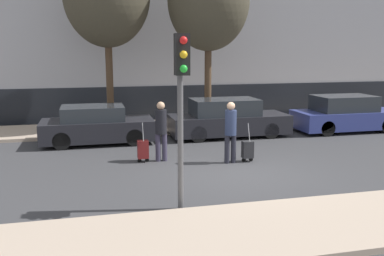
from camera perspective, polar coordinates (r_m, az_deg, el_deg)
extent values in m
plane|color=#38383A|center=(11.79, 6.31, -5.93)|extent=(80.00, 80.00, 0.00)
cube|color=tan|center=(8.55, 15.10, -12.36)|extent=(28.00, 2.50, 0.12)
cube|color=tan|center=(18.33, -1.15, 0.30)|extent=(28.00, 3.00, 0.12)
cube|color=gray|center=(21.66, -3.35, 16.47)|extent=(28.00, 2.76, 11.12)
cube|color=black|center=(20.33, -2.49, 3.42)|extent=(27.44, 0.06, 1.60)
cube|color=black|center=(15.56, -12.43, -0.20)|extent=(3.91, 1.74, 0.70)
cube|color=#23282D|center=(15.45, -13.10, 1.96)|extent=(2.15, 1.53, 0.50)
cylinder|color=black|center=(14.90, -7.66, -1.27)|extent=(0.60, 0.18, 0.60)
cylinder|color=black|center=(16.42, -8.24, -0.18)|extent=(0.60, 0.18, 0.60)
cylinder|color=black|center=(14.86, -17.01, -1.68)|extent=(0.60, 0.18, 0.60)
cylinder|color=black|center=(16.38, -16.72, -0.55)|extent=(0.60, 0.18, 0.60)
cube|color=black|center=(16.41, 4.93, 0.57)|extent=(4.52, 1.71, 0.70)
cube|color=#23282D|center=(16.25, 4.36, 2.81)|extent=(2.49, 1.50, 0.61)
cylinder|color=black|center=(16.25, 10.47, -0.36)|extent=(0.60, 0.18, 0.60)
cylinder|color=black|center=(17.63, 8.45, 0.56)|extent=(0.60, 0.18, 0.60)
cylinder|color=black|center=(15.33, 0.86, -0.84)|extent=(0.60, 0.18, 0.60)
cylinder|color=black|center=(16.78, -0.45, 0.17)|extent=(0.60, 0.18, 0.60)
cube|color=navy|center=(18.52, 19.91, 1.12)|extent=(4.29, 1.73, 0.70)
cube|color=#23282D|center=(18.33, 19.59, 3.13)|extent=(2.36, 1.52, 0.62)
cylinder|color=black|center=(19.93, 21.84, 1.06)|extent=(0.60, 0.18, 0.60)
cylinder|color=black|center=(17.20, 17.59, -0.08)|extent=(0.60, 0.18, 0.60)
cylinder|color=black|center=(18.52, 15.12, 0.79)|extent=(0.60, 0.18, 0.60)
cylinder|color=#383347|center=(12.81, -4.56, -2.62)|extent=(0.15, 0.15, 0.83)
cylinder|color=#383347|center=(12.85, -3.68, -2.57)|extent=(0.15, 0.15, 0.83)
cylinder|color=black|center=(12.68, -4.16, 0.84)|extent=(0.34, 0.34, 0.73)
sphere|color=tan|center=(12.60, -4.19, 2.99)|extent=(0.24, 0.24, 0.24)
cube|color=maroon|center=(12.76, -6.55, -2.85)|extent=(0.32, 0.24, 0.54)
cylinder|color=black|center=(12.83, -7.02, -4.30)|extent=(0.12, 0.03, 0.12)
cylinder|color=black|center=(12.85, -6.02, -4.25)|extent=(0.12, 0.03, 0.12)
cylinder|color=gray|center=(12.57, -6.56, -0.52)|extent=(0.02, 0.19, 0.53)
cylinder|color=#23232D|center=(12.67, 5.55, -2.77)|extent=(0.15, 0.15, 0.84)
cylinder|color=#23232D|center=(12.60, 4.69, -2.83)|extent=(0.15, 0.15, 0.84)
cylinder|color=#283351|center=(12.47, 5.18, 0.72)|extent=(0.34, 0.34, 0.73)
sphere|color=tan|center=(12.40, 5.22, 2.93)|extent=(0.24, 0.24, 0.24)
cube|color=#262628|center=(12.84, 7.42, -2.86)|extent=(0.32, 0.24, 0.50)
cylinder|color=black|center=(12.88, 6.92, -4.24)|extent=(0.12, 0.03, 0.12)
cylinder|color=black|center=(12.96, 7.85, -4.17)|extent=(0.12, 0.03, 0.12)
cylinder|color=gray|center=(12.66, 7.60, -0.61)|extent=(0.02, 0.19, 0.53)
cylinder|color=#515154|center=(8.68, -1.57, 0.44)|extent=(0.12, 0.12, 3.62)
cube|color=black|center=(8.37, -1.36, 9.78)|extent=(0.28, 0.24, 0.80)
sphere|color=red|center=(8.23, -1.14, 11.62)|extent=(0.15, 0.15, 0.15)
sphere|color=gold|center=(8.23, -1.13, 9.76)|extent=(0.15, 0.15, 0.15)
sphere|color=green|center=(8.23, -1.12, 7.91)|extent=(0.15, 0.15, 0.15)
torus|color=black|center=(19.46, 8.22, 2.05)|extent=(0.72, 0.06, 0.72)
torus|color=black|center=(19.10, 5.29, 1.95)|extent=(0.72, 0.06, 0.72)
cylinder|color=maroon|center=(19.25, 6.78, 2.58)|extent=(1.00, 0.05, 0.05)
cylinder|color=maroon|center=(19.16, 6.26, 3.16)|extent=(0.04, 0.04, 0.40)
cylinder|color=#4C3826|center=(17.47, 2.14, 5.92)|extent=(0.28, 0.28, 3.59)
ellipsoid|color=#423D2D|center=(17.51, 2.21, 16.68)|extent=(3.23, 3.23, 3.95)
cylinder|color=#4C3826|center=(17.54, -10.91, 6.01)|extent=(0.28, 0.28, 3.75)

